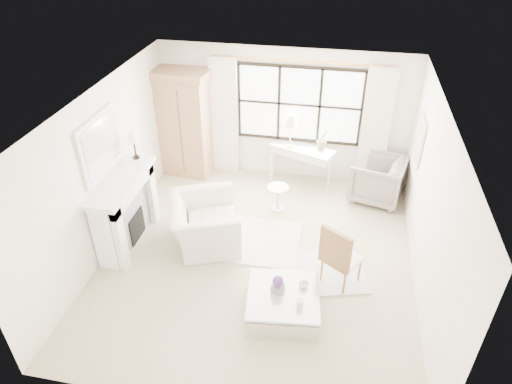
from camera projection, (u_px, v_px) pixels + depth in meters
floor at (258, 256)px, 7.60m from camera, size 5.50×5.50×0.00m
ceiling at (258, 104)px, 6.11m from camera, size 5.50×5.50×0.00m
wall_back at (284, 115)px, 9.10m from camera, size 5.00×0.00×5.00m
wall_front at (207, 335)px, 4.61m from camera, size 5.00×0.00×5.00m
wall_left at (104, 172)px, 7.25m from camera, size 0.00×5.50×5.50m
wall_right at (431, 207)px, 6.45m from camera, size 0.00×5.50×5.50m
window_pane at (299, 105)px, 8.90m from camera, size 2.40×0.02×1.50m
window_frame at (299, 105)px, 8.89m from camera, size 2.50×0.04×1.50m
curtain_rod at (301, 61)px, 8.37m from camera, size 3.30×0.04×0.04m
curtain_left at (225, 117)px, 9.27m from camera, size 0.55×0.10×2.47m
curtain_right at (375, 130)px, 8.80m from camera, size 0.55×0.10×2.47m
fireplace at (124, 210)px, 7.60m from camera, size 0.58×1.66×1.26m
mirror_frame at (100, 145)px, 6.98m from camera, size 0.05×1.15×0.95m
mirror_glass at (102, 145)px, 6.97m from camera, size 0.02×1.00×0.80m
art_frame at (419, 140)px, 7.74m from camera, size 0.04×0.62×0.82m
art_canvas at (418, 140)px, 7.74m from camera, size 0.01×0.52×0.72m
mantel_lamp at (133, 137)px, 7.60m from camera, size 0.22×0.22×0.51m
armoire at (185, 123)px, 9.29m from camera, size 1.19×0.82×2.24m
console_table at (301, 165)px, 9.34m from camera, size 1.37×0.89×0.80m
console_lamp at (291, 121)px, 8.84m from camera, size 0.28×0.28×0.69m
orchid_plant at (323, 139)px, 8.92m from camera, size 0.32×0.31×0.45m
side_table at (278, 195)px, 8.54m from camera, size 0.40×0.40×0.51m
rug_left at (247, 239)px, 7.95m from camera, size 1.82×1.30×0.03m
rug_right at (319, 271)px, 7.28m from camera, size 1.65×1.40×0.03m
club_armchair at (205, 223)px, 7.69m from camera, size 1.45×1.55×0.81m
wingback_chair at (377, 179)px, 8.80m from camera, size 1.15×1.13×0.87m
french_chair at (340, 267)px, 6.94m from camera, size 0.67×0.67×1.08m
coffee_table at (283, 304)px, 6.48m from camera, size 1.11×1.11×0.38m
planter_box at (278, 288)px, 6.40m from camera, size 0.19×0.19×0.12m
planter_flowers at (278, 281)px, 6.32m from camera, size 0.15×0.15×0.15m
pillar_candle at (300, 304)px, 6.15m from camera, size 0.09×0.09×0.12m
coffee_vase at (304, 283)px, 6.46m from camera, size 0.18×0.18×0.15m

